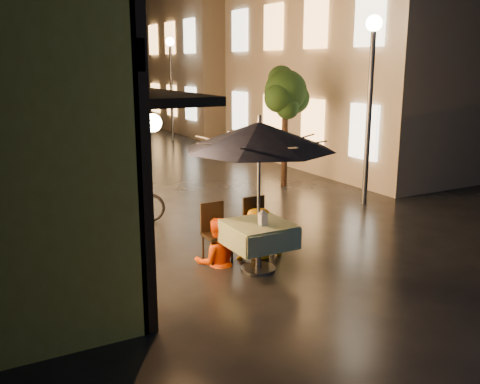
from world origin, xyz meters
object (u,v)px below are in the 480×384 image
cafe_table (258,235)px  streetlamp_near (371,77)px  table_lantern (263,216)px  patio_umbrella (259,136)px  person_yellow (259,210)px  person_orange (216,219)px  bicycle_0 (121,200)px

cafe_table → streetlamp_near: bearing=28.7°
cafe_table → table_lantern: (0.00, -0.13, 0.33)m
patio_umbrella → person_yellow: patio_umbrella is taller
streetlamp_near → patio_umbrella: (-4.27, -2.34, -0.77)m
patio_umbrella → table_lantern: size_ratio=9.84×
patio_umbrella → person_orange: bearing=128.5°
person_yellow → table_lantern: bearing=75.6°
patio_umbrella → table_lantern: bearing=-90.0°
table_lantern → streetlamp_near: bearing=30.0°
streetlamp_near → bicycle_0: size_ratio=2.34×
person_orange → bicycle_0: bearing=-61.0°
patio_umbrella → streetlamp_near: bearing=28.7°
cafe_table → bicycle_0: bearing=107.7°
patio_umbrella → cafe_table: bearing=-166.0°
streetlamp_near → bicycle_0: bearing=167.0°
patio_umbrella → bicycle_0: bearing=107.7°
table_lantern → bicycle_0: 3.92m
person_orange → bicycle_0: 3.12m
table_lantern → cafe_table: bearing=90.0°
streetlamp_near → patio_umbrella: bearing=-151.3°
table_lantern → bicycle_0: size_ratio=0.14×
cafe_table → patio_umbrella: 1.56m
person_yellow → bicycle_0: 3.41m
patio_umbrella → bicycle_0: 4.13m
streetlamp_near → cafe_table: bearing=-151.3°
streetlamp_near → bicycle_0: streetlamp_near is taller
cafe_table → table_lantern: size_ratio=3.96×
table_lantern → person_orange: bearing=123.0°
streetlamp_near → person_yellow: 4.81m
cafe_table → bicycle_0: 3.78m
patio_umbrella → person_orange: (-0.45, 0.57, -1.39)m
table_lantern → person_yellow: size_ratio=0.15×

